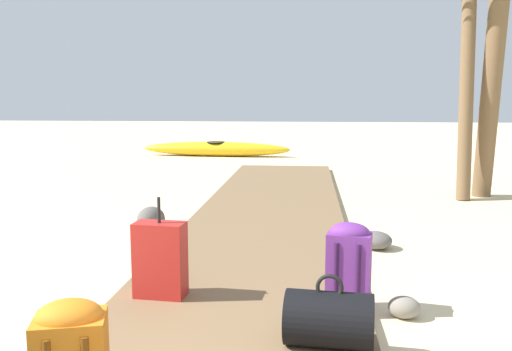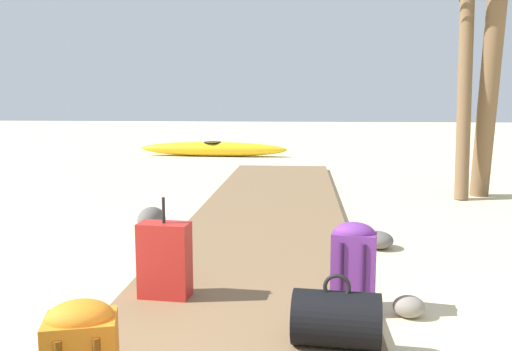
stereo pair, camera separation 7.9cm
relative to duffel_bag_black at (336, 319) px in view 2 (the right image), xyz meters
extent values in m
plane|color=beige|center=(-0.63, 2.20, -0.25)|extent=(60.00, 60.00, 0.00)
cube|color=brown|center=(-0.63, 3.28, -0.21)|extent=(1.87, 10.75, 0.08)
cylinder|color=black|center=(0.00, 0.00, 0.00)|extent=(0.55, 0.38, 0.33)
torus|color=black|center=(0.00, 0.00, 0.19)|extent=(0.17, 0.04, 0.16)
cube|color=red|center=(-1.21, 0.71, 0.11)|extent=(0.39, 0.23, 0.56)
cylinder|color=black|center=(-1.21, 0.71, 0.49)|extent=(0.02, 0.02, 0.19)
ellipsoid|color=orange|center=(-1.22, -0.81, 0.30)|extent=(0.36, 0.31, 0.16)
cube|color=#6B2D84|center=(0.17, 0.74, 0.09)|extent=(0.34, 0.27, 0.51)
ellipsoid|color=#6B2D84|center=(0.17, 0.74, 0.34)|extent=(0.33, 0.26, 0.15)
cylinder|color=#351642|center=(0.07, 0.65, 0.09)|extent=(0.04, 0.04, 0.41)
cylinder|color=#351642|center=(0.22, 0.62, 0.09)|extent=(0.04, 0.04, 0.41)
cylinder|color=brown|center=(2.22, 5.45, 1.63)|extent=(0.21, 0.48, 3.76)
cylinder|color=brown|center=(2.60, 5.49, 1.59)|extent=(0.28, 0.68, 3.69)
ellipsoid|color=gold|center=(-2.58, 11.17, -0.06)|extent=(3.99, 0.77, 0.38)
torus|color=black|center=(-2.58, 11.17, 0.12)|extent=(0.51, 0.51, 0.05)
ellipsoid|color=gray|center=(0.55, 0.66, -0.17)|extent=(0.24, 0.21, 0.16)
ellipsoid|color=#5B5651|center=(0.57, 2.46, -0.16)|extent=(0.45, 0.46, 0.18)
ellipsoid|color=#5B5651|center=(-1.93, 2.89, -0.10)|extent=(0.36, 0.43, 0.30)
camera|label=1|loc=(-0.14, -3.09, 1.30)|focal=38.17mm
camera|label=2|loc=(-0.21, -3.09, 1.30)|focal=38.17mm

